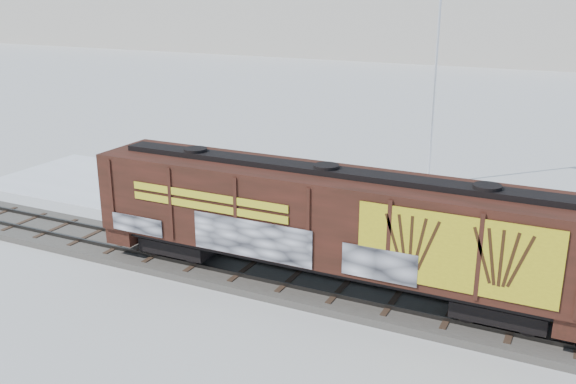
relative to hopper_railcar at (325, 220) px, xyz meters
The scene contains 8 objects.
ground 4.39m from the hopper_railcar, behind, with size 500.00×500.00×0.00m, color white.
rail_track 4.29m from the hopper_railcar, behind, with size 50.00×3.40×0.43m.
parking_strip 8.69m from the hopper_railcar, 113.87° to the left, with size 40.00×8.00×0.03m, color white.
hopper_railcar is the anchor object (origin of this frame).
flagpole 15.42m from the hopper_railcar, 89.73° to the left, with size 2.30×0.90×11.59m.
car_silver 12.77m from the hopper_railcar, 152.62° to the left, with size 1.74×4.33×1.48m, color #9FA1A6.
car_white 7.60m from the hopper_railcar, 97.12° to the left, with size 1.69×4.86×1.60m, color silver.
car_dark 10.01m from the hopper_railcar, 36.65° to the left, with size 2.05×5.05×1.47m, color black.
Camera 1 is at (11.61, -19.94, 10.76)m, focal length 40.00 mm.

